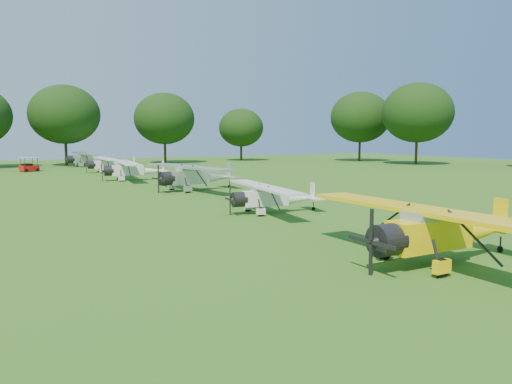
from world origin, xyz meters
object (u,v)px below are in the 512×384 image
Objects in this scene: aircraft_5 at (132,168)px; golf_cart at (29,167)px; aircraft_2 at (440,228)px; aircraft_6 at (110,163)px; aircraft_7 at (89,158)px; aircraft_3 at (272,195)px; aircraft_4 at (194,175)px.

aircraft_5 reaches higher than golf_cart.
aircraft_6 is (0.46, 53.83, -0.13)m from aircraft_2.
aircraft_2 is 0.96× the size of aircraft_7.
aircraft_3 is 0.90× the size of aircraft_6.
aircraft_6 is 14.37m from aircraft_7.
aircraft_5 is at bearing 90.72° from aircraft_2.
aircraft_5 is 13.21m from aircraft_6.
aircraft_5 reaches higher than aircraft_3.
aircraft_2 reaches higher than aircraft_6.
aircraft_7 is at bearing 83.29° from aircraft_4.
aircraft_6 is (-0.48, 40.21, 0.12)m from aircraft_3.
aircraft_7 reaches higher than aircraft_5.
aircraft_6 is at bearing -59.88° from golf_cart.
aircraft_5 is (-0.23, 40.63, -0.07)m from aircraft_2.
aircraft_4 reaches higher than aircraft_3.
aircraft_3 is at bearing -103.02° from golf_cart.
aircraft_5 is 4.28× the size of golf_cart.
aircraft_2 is 4.49× the size of golf_cart.
aircraft_5 is at bearing 100.72° from aircraft_3.
golf_cart reaches higher than aircraft_3.
aircraft_3 is at bearing -87.00° from aircraft_6.
aircraft_4 is 12.93m from aircraft_5.
aircraft_2 is 13.65m from aircraft_3.
aircraft_7 is (-0.43, 54.59, 0.30)m from aircraft_3.
aircraft_2 is 1.23× the size of aircraft_3.
aircraft_6 is at bearing 89.91° from aircraft_2.
aircraft_3 is at bearing -101.25° from aircraft_4.
aircraft_4 reaches higher than aircraft_5.
aircraft_7 is at bearing 15.67° from golf_cart.
aircraft_7 is 12.19m from golf_cart.
aircraft_4 is 4.67× the size of golf_cart.
aircraft_3 is 27.05m from aircraft_5.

